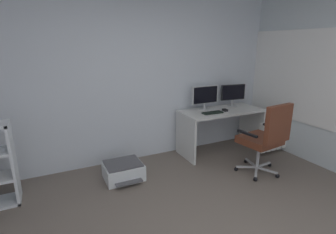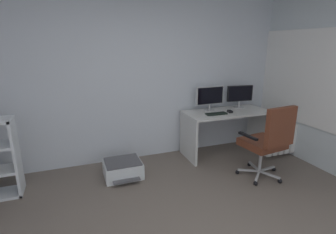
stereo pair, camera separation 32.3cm
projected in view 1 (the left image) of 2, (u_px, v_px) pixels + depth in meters
The scene contains 11 objects.
wall_back at pixel (124, 73), 3.92m from camera, with size 5.16×0.10×2.78m, color silver.
window_pane at pixel (292, 76), 4.25m from camera, with size 0.01×1.59×1.36m, color white.
window_frame at pixel (292, 76), 4.25m from camera, with size 0.02×1.67×1.44m, color white.
desk at pixel (221, 121), 4.44m from camera, with size 1.42×0.64×0.74m.
monitor_main at pixel (205, 96), 4.35m from camera, with size 0.50×0.18×0.40m.
monitor_secondary at pixel (233, 93), 4.60m from camera, with size 0.47×0.18×0.39m.
keyboard at pixel (213, 113), 4.17m from camera, with size 0.34×0.13×0.02m, color black.
computer_mouse at pixel (225, 110), 4.31m from camera, with size 0.06×0.10×0.03m, color black.
office_chair at pixel (266, 136), 3.60m from camera, with size 0.64×0.65×1.06m.
printer at pixel (123, 171), 3.61m from camera, with size 0.52×0.52×0.24m.
radiator at pixel (281, 134), 4.49m from camera, with size 0.93×0.10×0.50m.
Camera 1 is at (-1.12, -1.44, 1.82)m, focal length 27.75 mm.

